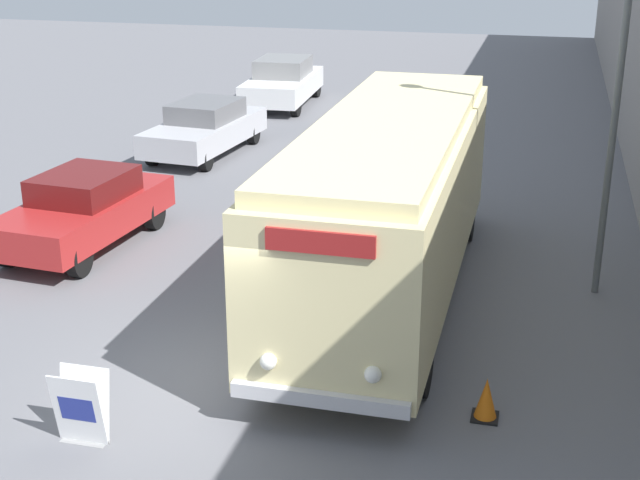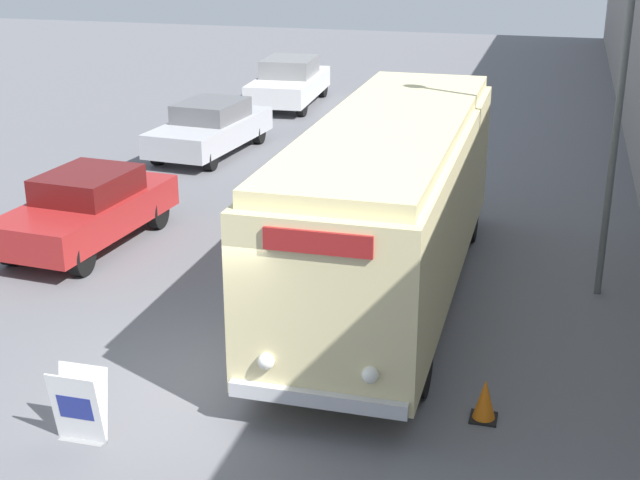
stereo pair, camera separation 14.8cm
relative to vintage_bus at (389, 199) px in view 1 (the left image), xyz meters
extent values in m
plane|color=slate|center=(-1.90, -3.79, -1.77)|extent=(80.00, 80.00, 0.00)
cylinder|color=black|center=(-1.06, -3.20, -1.31)|extent=(0.28, 0.92, 0.92)
cylinder|color=black|center=(1.06, -3.20, -1.31)|extent=(0.28, 0.92, 0.92)
cylinder|color=black|center=(-1.06, 3.22, -1.31)|extent=(0.28, 0.92, 0.92)
cylinder|color=black|center=(1.06, 3.22, -1.31)|extent=(0.28, 0.92, 0.92)
cube|color=beige|center=(0.00, 0.01, -0.09)|extent=(2.44, 9.22, 2.46)
cube|color=#F8E8A7|center=(0.00, 0.01, 1.26)|extent=(2.24, 8.85, 0.24)
cube|color=silver|center=(0.00, -4.66, -1.19)|extent=(2.32, 0.12, 0.20)
sphere|color=white|center=(-0.67, -4.63, -0.76)|extent=(0.22, 0.22, 0.22)
sphere|color=white|center=(0.67, -4.63, -0.76)|extent=(0.22, 0.22, 0.22)
cube|color=maroon|center=(0.00, -4.62, 0.89)|extent=(1.34, 0.06, 0.28)
cube|color=gray|center=(-2.88, -5.45, -1.77)|extent=(0.61, 0.21, 0.01)
cube|color=white|center=(-2.88, -5.53, -1.28)|extent=(0.67, 0.20, 0.99)
cube|color=white|center=(-2.88, -5.36, -1.28)|extent=(0.67, 0.20, 0.99)
cube|color=navy|center=(-2.88, -5.55, -1.26)|extent=(0.47, 0.07, 0.35)
cylinder|color=#595E60|center=(3.55, 1.10, 1.87)|extent=(0.12, 0.12, 7.29)
cylinder|color=black|center=(-7.17, -0.40, -1.42)|extent=(0.22, 0.70, 0.70)
cylinder|color=black|center=(-5.62, -0.52, -1.42)|extent=(0.22, 0.70, 0.70)
cylinder|color=black|center=(-6.94, 2.39, -1.42)|extent=(0.22, 0.70, 0.70)
cylinder|color=black|center=(-5.39, 2.26, -1.42)|extent=(0.22, 0.70, 0.70)
cube|color=#A52323|center=(-6.28, 0.93, -1.10)|extent=(2.15, 4.33, 0.64)
cube|color=#5B1313|center=(-6.27, 1.04, -0.53)|extent=(1.69, 2.01, 0.51)
cylinder|color=black|center=(-7.54, 6.89, -1.47)|extent=(0.22, 0.61, 0.61)
cylinder|color=black|center=(-5.99, 6.75, -1.47)|extent=(0.22, 0.61, 0.61)
cylinder|color=black|center=(-7.25, 9.94, -1.47)|extent=(0.22, 0.61, 0.61)
cylinder|color=black|center=(-5.71, 9.79, -1.47)|extent=(0.22, 0.61, 0.61)
cube|color=#B7B7BC|center=(-6.62, 8.34, -1.15)|extent=(2.22, 4.61, 0.64)
cube|color=slate|center=(-6.61, 8.45, -0.58)|extent=(1.72, 2.14, 0.51)
cylinder|color=black|center=(-7.21, 13.53, -1.45)|extent=(0.22, 0.64, 0.64)
cylinder|color=black|center=(-5.53, 13.62, -1.45)|extent=(0.22, 0.64, 0.64)
cylinder|color=black|center=(-7.39, 16.86, -1.45)|extent=(0.22, 0.64, 0.64)
cylinder|color=black|center=(-5.71, 16.95, -1.45)|extent=(0.22, 0.64, 0.64)
cube|color=silver|center=(-6.46, 15.24, -1.11)|extent=(2.20, 4.84, 0.69)
cube|color=gray|center=(-6.47, 15.36, -0.46)|extent=(1.77, 2.22, 0.60)
cube|color=black|center=(2.01, -3.62, -1.76)|extent=(0.36, 0.36, 0.03)
cone|color=orange|center=(2.01, -3.62, -1.46)|extent=(0.30, 0.30, 0.56)
camera|label=1|loc=(2.45, -14.12, 4.55)|focal=50.00mm
camera|label=2|loc=(2.59, -14.09, 4.55)|focal=50.00mm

